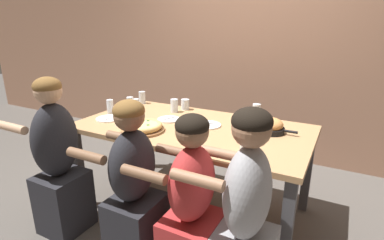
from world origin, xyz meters
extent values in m
plane|color=#514C47|center=(0.00, 0.00, 0.00)|extent=(18.00, 18.00, 0.00)
cube|color=#9E7056|center=(0.00, 1.45, 1.60)|extent=(10.00, 0.06, 3.20)
cube|color=tan|center=(0.00, 0.00, 0.75)|extent=(1.88, 1.00, 0.04)
cube|color=#4C4C51|center=(-0.88, -0.44, 0.36)|extent=(0.07, 0.07, 0.73)
cube|color=#4C4C51|center=(0.88, -0.44, 0.36)|extent=(0.07, 0.07, 0.73)
cube|color=#4C4C51|center=(-0.88, 0.44, 0.36)|extent=(0.07, 0.07, 0.73)
cube|color=#4C4C51|center=(0.88, 0.44, 0.36)|extent=(0.07, 0.07, 0.73)
cylinder|color=#996B42|center=(-0.28, -0.29, 0.78)|extent=(0.34, 0.34, 0.02)
torus|color=tan|center=(-0.28, -0.29, 0.81)|extent=(0.30, 0.30, 0.04)
cylinder|color=#E5C675|center=(-0.28, -0.29, 0.80)|extent=(0.25, 0.25, 0.04)
cylinder|color=#4C7A3D|center=(-0.31, -0.29, 0.83)|extent=(0.02, 0.02, 0.01)
cylinder|color=#4C7A3D|center=(-0.23, -0.28, 0.83)|extent=(0.02, 0.02, 0.01)
cylinder|color=#4C7A3D|center=(-0.29, -0.35, 0.83)|extent=(0.02, 0.02, 0.01)
cylinder|color=#4C7A3D|center=(-0.33, -0.21, 0.83)|extent=(0.02, 0.02, 0.01)
cylinder|color=#4C7A3D|center=(-0.34, -0.30, 0.83)|extent=(0.02, 0.02, 0.01)
cylinder|color=#4C7A3D|center=(-0.30, -0.19, 0.83)|extent=(0.02, 0.02, 0.01)
cylinder|color=black|center=(0.60, 0.14, 0.79)|extent=(0.21, 0.21, 0.04)
cylinder|color=black|center=(0.76, 0.14, 0.80)|extent=(0.10, 0.02, 0.02)
ellipsoid|color=#D68E4C|center=(0.60, 0.14, 0.83)|extent=(0.19, 0.19, 0.10)
cylinder|color=white|center=(0.11, 0.06, 0.78)|extent=(0.23, 0.23, 0.01)
cube|color=#B7B7BC|center=(0.11, 0.06, 0.78)|extent=(0.10, 0.14, 0.01)
cylinder|color=white|center=(-0.73, -0.18, 0.78)|extent=(0.22, 0.22, 0.01)
cube|color=#B7B7BC|center=(-0.73, -0.18, 0.78)|extent=(0.07, 0.14, 0.01)
cylinder|color=white|center=(-0.25, 0.04, 0.78)|extent=(0.20, 0.20, 0.01)
cube|color=#B7B7BC|center=(-0.25, 0.04, 0.78)|extent=(0.06, 0.13, 0.01)
cylinder|color=silver|center=(-0.53, -0.27, 0.82)|extent=(0.06, 0.06, 0.10)
cylinder|color=#1EA8DB|center=(-0.53, -0.27, 0.80)|extent=(0.06, 0.06, 0.07)
cylinder|color=black|center=(-0.52, -0.27, 0.83)|extent=(0.00, 0.01, 0.12)
cylinder|color=silver|center=(-0.66, 0.12, 0.83)|extent=(0.06, 0.06, 0.12)
cylinder|color=black|center=(-0.66, 0.12, 0.80)|extent=(0.05, 0.05, 0.07)
cylinder|color=silver|center=(0.42, 0.39, 0.84)|extent=(0.07, 0.07, 0.14)
cylinder|color=silver|center=(0.42, 0.39, 0.81)|extent=(0.06, 0.06, 0.07)
cylinder|color=silver|center=(-0.34, 0.28, 0.83)|extent=(0.07, 0.07, 0.12)
cylinder|color=black|center=(-0.34, 0.28, 0.80)|extent=(0.06, 0.06, 0.07)
cylinder|color=silver|center=(-0.29, 0.40, 0.82)|extent=(0.08, 0.08, 0.10)
cylinder|color=black|center=(-0.29, 0.40, 0.80)|extent=(0.07, 0.07, 0.07)
cylinder|color=silver|center=(-0.79, 0.19, 0.83)|extent=(0.07, 0.07, 0.11)
cylinder|color=silver|center=(-0.79, 0.19, 0.81)|extent=(0.06, 0.06, 0.08)
cylinder|color=silver|center=(0.54, -0.28, 0.83)|extent=(0.06, 0.06, 0.12)
cylinder|color=black|center=(0.54, -0.28, 0.80)|extent=(0.06, 0.06, 0.05)
cylinder|color=silver|center=(0.12, -0.34, 0.82)|extent=(0.07, 0.07, 0.11)
cylinder|color=silver|center=(-0.55, -0.15, 0.82)|extent=(0.07, 0.07, 0.11)
cylinder|color=black|center=(-0.55, -0.15, 0.81)|extent=(0.06, 0.06, 0.08)
cylinder|color=silver|center=(-0.80, 0.40, 0.83)|extent=(0.07, 0.07, 0.13)
cylinder|color=silver|center=(-0.80, 0.40, 0.80)|extent=(0.06, 0.06, 0.06)
cylinder|color=silver|center=(-0.84, -0.04, 0.83)|extent=(0.06, 0.06, 0.13)
cylinder|color=silver|center=(-0.84, -0.04, 0.82)|extent=(0.05, 0.05, 0.10)
ellipsoid|color=#B22D2D|center=(0.38, -0.72, 0.70)|extent=(0.24, 0.36, 0.45)
sphere|color=brown|center=(0.38, -0.72, 1.02)|extent=(0.18, 0.18, 0.18)
ellipsoid|color=black|center=(0.38, -0.72, 1.05)|extent=(0.19, 0.19, 0.13)
cylinder|color=brown|center=(0.17, -0.89, 0.79)|extent=(0.28, 0.06, 0.06)
cylinder|color=brown|center=(0.17, -0.55, 0.79)|extent=(0.28, 0.06, 0.06)
cube|color=#232328|center=(-0.04, -0.72, 0.24)|extent=(0.32, 0.34, 0.48)
ellipsoid|color=#232328|center=(-0.04, -0.72, 0.72)|extent=(0.24, 0.36, 0.48)
sphere|color=brown|center=(-0.04, -0.72, 1.04)|extent=(0.19, 0.19, 0.19)
ellipsoid|color=brown|center=(-0.04, -0.72, 1.08)|extent=(0.19, 0.19, 0.13)
cylinder|color=brown|center=(-0.25, -0.89, 0.81)|extent=(0.28, 0.06, 0.06)
cylinder|color=brown|center=(-0.25, -0.55, 0.81)|extent=(0.28, 0.06, 0.06)
ellipsoid|color=#99999E|center=(0.70, -0.72, 0.74)|extent=(0.24, 0.36, 0.52)
sphere|color=#9E7051|center=(0.70, -0.72, 1.09)|extent=(0.20, 0.20, 0.20)
ellipsoid|color=black|center=(0.70, -0.72, 1.12)|extent=(0.20, 0.20, 0.14)
cylinder|color=#9E7051|center=(0.50, -0.89, 0.84)|extent=(0.28, 0.06, 0.06)
cylinder|color=#9E7051|center=(0.50, -0.55, 0.84)|extent=(0.28, 0.06, 0.06)
cube|color=#232328|center=(-0.75, -0.72, 0.24)|extent=(0.32, 0.34, 0.48)
ellipsoid|color=#232328|center=(-0.75, -0.72, 0.76)|extent=(0.24, 0.36, 0.56)
sphere|color=tan|center=(-0.75, -0.72, 1.12)|extent=(0.19, 0.19, 0.19)
ellipsoid|color=brown|center=(-0.75, -0.72, 1.16)|extent=(0.19, 0.19, 0.13)
cylinder|color=tan|center=(-0.96, -0.89, 0.87)|extent=(0.28, 0.06, 0.06)
cylinder|color=tan|center=(-0.96, -0.55, 0.87)|extent=(0.28, 0.06, 0.06)
camera|label=1|loc=(1.08, -2.05, 1.57)|focal=28.00mm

